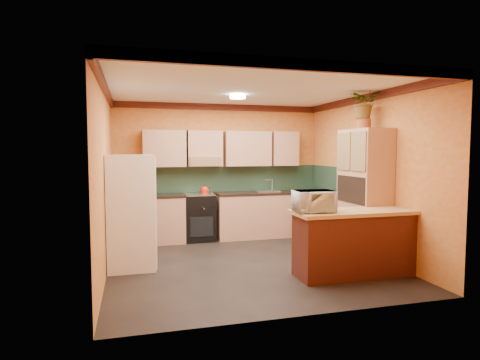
# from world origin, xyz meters

# --- Properties ---
(room_shell) EXTENTS (4.24, 4.24, 2.72)m
(room_shell) POSITION_xyz_m (0.02, 0.28, 2.09)
(room_shell) COLOR black
(room_shell) RESTS_ON ground
(base_cabinets_back) EXTENTS (3.65, 0.60, 0.88)m
(base_cabinets_back) POSITION_xyz_m (0.16, 1.80, 0.44)
(base_cabinets_back) COLOR tan
(base_cabinets_back) RESTS_ON ground
(countertop_back) EXTENTS (3.65, 0.62, 0.04)m
(countertop_back) POSITION_xyz_m (0.16, 1.80, 0.90)
(countertop_back) COLOR black
(countertop_back) RESTS_ON base_cabinets_back
(stove) EXTENTS (0.58, 0.58, 0.91)m
(stove) POSITION_xyz_m (-0.47, 1.80, 0.46)
(stove) COLOR black
(stove) RESTS_ON ground
(kettle) EXTENTS (0.19, 0.19, 0.18)m
(kettle) POSITION_xyz_m (-0.37, 1.75, 1.00)
(kettle) COLOR #A9220B
(kettle) RESTS_ON stove
(sink) EXTENTS (0.48, 0.40, 0.03)m
(sink) POSITION_xyz_m (0.93, 1.80, 0.94)
(sink) COLOR silver
(sink) RESTS_ON countertop_back
(base_cabinets_right) EXTENTS (0.60, 0.80, 0.88)m
(base_cabinets_right) POSITION_xyz_m (1.80, 1.04, 0.44)
(base_cabinets_right) COLOR tan
(base_cabinets_right) RESTS_ON ground
(countertop_right) EXTENTS (0.62, 0.80, 0.04)m
(countertop_right) POSITION_xyz_m (1.80, 1.04, 0.90)
(countertop_right) COLOR black
(countertop_right) RESTS_ON base_cabinets_right
(fridge) EXTENTS (0.68, 0.66, 1.70)m
(fridge) POSITION_xyz_m (-1.75, 0.19, 0.85)
(fridge) COLOR white
(fridge) RESTS_ON ground
(pantry) EXTENTS (0.48, 0.90, 2.10)m
(pantry) POSITION_xyz_m (1.85, -0.31, 1.05)
(pantry) COLOR tan
(pantry) RESTS_ON ground
(fern_pot) EXTENTS (0.22, 0.22, 0.16)m
(fern_pot) POSITION_xyz_m (1.85, -0.26, 2.18)
(fern_pot) COLOR #964324
(fern_pot) RESTS_ON pantry
(fern) EXTENTS (0.59, 0.56, 0.52)m
(fern) POSITION_xyz_m (1.85, -0.26, 2.52)
(fern) COLOR tan
(fern) RESTS_ON fern_pot
(breakfast_bar) EXTENTS (1.80, 0.55, 0.88)m
(breakfast_bar) POSITION_xyz_m (1.35, -0.99, 0.44)
(breakfast_bar) COLOR #551813
(breakfast_bar) RESTS_ON ground
(bar_top) EXTENTS (1.90, 0.65, 0.05)m
(bar_top) POSITION_xyz_m (1.35, -0.99, 0.91)
(bar_top) COLOR #DEB26C
(bar_top) RESTS_ON breakfast_bar
(microwave) EXTENTS (0.55, 0.39, 0.29)m
(microwave) POSITION_xyz_m (0.65, -0.99, 1.08)
(microwave) COLOR white
(microwave) RESTS_ON bar_top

